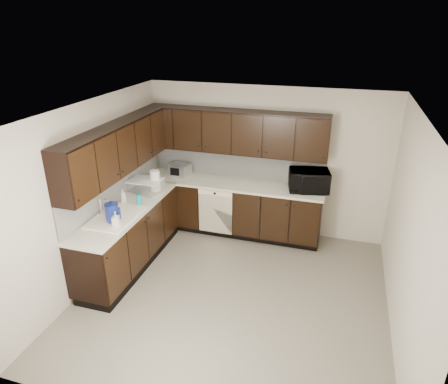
# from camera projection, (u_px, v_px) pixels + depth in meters

# --- Properties ---
(floor) EXTENTS (4.00, 4.00, 0.00)m
(floor) POSITION_uv_depth(u_px,v_px,m) (233.00, 296.00, 5.41)
(floor) COLOR gray
(floor) RESTS_ON ground
(ceiling) EXTENTS (4.00, 4.00, 0.00)m
(ceiling) POSITION_uv_depth(u_px,v_px,m) (235.00, 112.00, 4.41)
(ceiling) COLOR white
(ceiling) RESTS_ON wall_back
(wall_back) EXTENTS (4.00, 0.02, 2.50)m
(wall_back) POSITION_uv_depth(u_px,v_px,m) (266.00, 162.00, 6.66)
(wall_back) COLOR beige
(wall_back) RESTS_ON floor
(wall_left) EXTENTS (0.02, 4.00, 2.50)m
(wall_left) POSITION_uv_depth(u_px,v_px,m) (93.00, 194.00, 5.44)
(wall_left) COLOR beige
(wall_left) RESTS_ON floor
(wall_right) EXTENTS (0.02, 4.00, 2.50)m
(wall_right) POSITION_uv_depth(u_px,v_px,m) (409.00, 237.00, 4.38)
(wall_right) COLOR beige
(wall_right) RESTS_ON floor
(wall_front) EXTENTS (4.00, 0.02, 2.50)m
(wall_front) POSITION_uv_depth(u_px,v_px,m) (166.00, 322.00, 3.16)
(wall_front) COLOR beige
(wall_front) RESTS_ON floor
(lower_cabinets) EXTENTS (3.00, 2.80, 0.90)m
(lower_cabinets) POSITION_uv_depth(u_px,v_px,m) (192.00, 222.00, 6.49)
(lower_cabinets) COLOR black
(lower_cabinets) RESTS_ON floor
(countertop) EXTENTS (3.03, 2.83, 0.04)m
(countertop) POSITION_uv_depth(u_px,v_px,m) (191.00, 193.00, 6.28)
(countertop) COLOR beige
(countertop) RESTS_ON lower_cabinets
(backsplash) EXTENTS (3.00, 2.80, 0.48)m
(backsplash) POSITION_uv_depth(u_px,v_px,m) (183.00, 172.00, 6.42)
(backsplash) COLOR #B6B5B1
(backsplash) RESTS_ON countertop
(upper_cabinets) EXTENTS (3.00, 2.80, 0.70)m
(upper_cabinets) POSITION_uv_depth(u_px,v_px,m) (185.00, 139.00, 6.05)
(upper_cabinets) COLOR black
(upper_cabinets) RESTS_ON wall_back
(dishwasher) EXTENTS (0.58, 0.04, 0.78)m
(dishwasher) POSITION_uv_depth(u_px,v_px,m) (215.00, 209.00, 6.62)
(dishwasher) COLOR #F9ECCC
(dishwasher) RESTS_ON lower_cabinets
(sink) EXTENTS (0.54, 0.82, 0.42)m
(sink) POSITION_uv_depth(u_px,v_px,m) (116.00, 222.00, 5.50)
(sink) COLOR #F9ECCC
(sink) RESTS_ON countertop
(microwave) EXTENTS (0.69, 0.54, 0.34)m
(microwave) POSITION_uv_depth(u_px,v_px,m) (309.00, 180.00, 6.27)
(microwave) COLOR black
(microwave) RESTS_ON countertop
(soap_bottle_a) EXTENTS (0.12, 0.13, 0.21)m
(soap_bottle_a) POSITION_uv_depth(u_px,v_px,m) (116.00, 219.00, 5.21)
(soap_bottle_a) COLOR gray
(soap_bottle_a) RESTS_ON countertop
(soap_bottle_b) EXTENTS (0.09, 0.09, 0.22)m
(soap_bottle_b) POSITION_uv_depth(u_px,v_px,m) (123.00, 196.00, 5.87)
(soap_bottle_b) COLOR gray
(soap_bottle_b) RESTS_ON countertop
(toaster_oven) EXTENTS (0.37, 0.31, 0.20)m
(toaster_oven) POSITION_uv_depth(u_px,v_px,m) (180.00, 170.00, 6.91)
(toaster_oven) COLOR silver
(toaster_oven) RESTS_ON countertop
(storage_bin) EXTENTS (0.55, 0.46, 0.19)m
(storage_bin) POSITION_uv_depth(u_px,v_px,m) (146.00, 186.00, 6.27)
(storage_bin) COLOR silver
(storage_bin) RESTS_ON countertop
(blue_pitcher) EXTENTS (0.19, 0.19, 0.27)m
(blue_pitcher) POSITION_uv_depth(u_px,v_px,m) (112.00, 213.00, 5.31)
(blue_pitcher) COLOR navy
(blue_pitcher) RESTS_ON countertop
(teal_tumbler) EXTENTS (0.10, 0.10, 0.18)m
(teal_tumbler) POSITION_uv_depth(u_px,v_px,m) (139.00, 200.00, 5.79)
(teal_tumbler) COLOR #0E989A
(teal_tumbler) RESTS_ON countertop
(paper_towel_roll) EXTENTS (0.15, 0.15, 0.33)m
(paper_towel_roll) POSITION_uv_depth(u_px,v_px,m) (155.00, 181.00, 6.27)
(paper_towel_roll) COLOR white
(paper_towel_roll) RESTS_ON countertop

